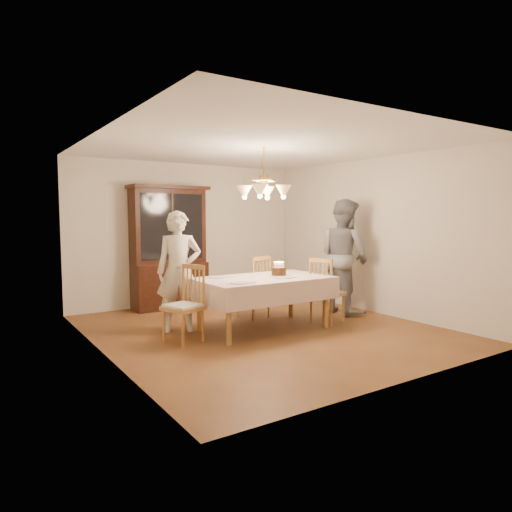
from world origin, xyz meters
TOP-DOWN VIEW (x-y plane):
  - ground at (0.00, 0.00)m, footprint 5.00×5.00m
  - room_shell at (0.00, 0.00)m, footprint 5.00×5.00m
  - dining_table at (0.00, 0.00)m, footprint 1.90×1.10m
  - china_hutch at (-0.50, 2.25)m, footprint 1.38×0.54m
  - chair_far_side at (0.31, 0.74)m, footprint 0.52×0.51m
  - chair_left_end at (-1.24, 0.01)m, footprint 0.54×0.55m
  - chair_right_end at (1.06, -0.17)m, footprint 0.52×0.53m
  - elderly_woman at (-1.05, 0.58)m, footprint 0.73×0.62m
  - adult_in_grey at (1.79, 0.23)m, footprint 0.77×0.96m
  - birthday_cake at (0.25, -0.02)m, footprint 0.30×0.30m
  - place_setting_near_left at (-0.58, -0.33)m, footprint 0.40×0.25m
  - place_setting_near_right at (0.23, -0.22)m, footprint 0.39×0.24m
  - place_setting_far_left at (-0.53, 0.30)m, footprint 0.41×0.26m
  - chandelier at (-0.00, -0.00)m, footprint 0.62×0.62m

SIDE VIEW (x-z plane):
  - ground at x=0.00m, z-range 0.00..0.00m
  - chair_far_side at x=0.31m, z-range -0.06..0.94m
  - chair_right_end at x=1.06m, z-range -0.06..0.94m
  - chair_left_end at x=-1.24m, z-range -0.05..0.95m
  - dining_table at x=0.00m, z-range 0.30..1.06m
  - place_setting_near_right at x=0.23m, z-range 0.76..0.77m
  - place_setting_near_left at x=-0.58m, z-range 0.76..0.77m
  - place_setting_far_left at x=-0.53m, z-range 0.76..0.77m
  - birthday_cake at x=0.25m, z-range 0.71..0.93m
  - elderly_woman at x=-1.05m, z-range 0.00..1.71m
  - adult_in_grey at x=1.79m, z-range 0.00..1.91m
  - china_hutch at x=-0.50m, z-range -0.04..2.12m
  - room_shell at x=0.00m, z-range -0.92..4.08m
  - chandelier at x=0.00m, z-range 1.61..2.34m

